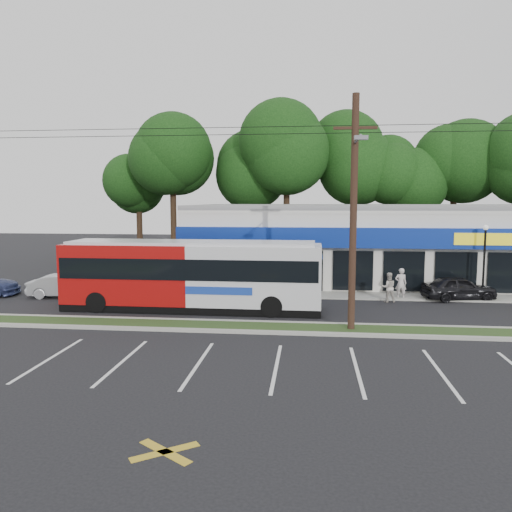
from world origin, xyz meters
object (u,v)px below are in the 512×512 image
Objects in this scene: car_dark at (459,288)px; pedestrian_b at (388,287)px; metrobus at (192,273)px; car_silver at (65,286)px; utility_pole at (350,205)px; lamp_post at (484,253)px; pedestrian_a at (401,284)px.

car_dark is 2.46× the size of pedestrian_b.
car_silver is (-8.19, 2.44, -1.22)m from metrobus.
utility_pole is at bearing -120.33° from car_silver.
utility_pole is 12.37× the size of car_silver.
car_dark is at bearing -170.94° from pedestrian_b.
lamp_post is at bearing -89.59° from car_dark.
metrobus is 7.43× the size of pedestrian_a.
metrobus is at bearing -164.78° from lamp_post.
pedestrian_a reaches higher than car_dark.
lamp_post is at bearing -95.09° from car_silver.
pedestrian_b is (10.36, 2.99, -1.06)m from metrobus.
utility_pole reaches higher than pedestrian_b.
utility_pole reaches higher than pedestrian_a.
pedestrian_b is (-4.04, -1.01, 0.13)m from car_dark.
utility_pole reaches higher than metrobus.
metrobus reaches higher than pedestrian_b.
lamp_post is 1.05× the size of car_silver.
utility_pole reaches higher than car_dark.
metrobus reaches higher than car_dark.
car_silver is (-24.00, -1.86, -2.00)m from lamp_post.
pedestrian_a is at bearing 78.35° from car_dark.
car_silver is at bearing -3.34° from pedestrian_b.
metrobus reaches higher than pedestrian_a.
car_silver is at bearing 5.49° from pedestrian_a.
metrobus is 3.28× the size of car_silver.
utility_pole is 28.04× the size of pedestrian_a.
pedestrian_a is (-4.60, -0.30, -1.78)m from lamp_post.
pedestrian_b is (-0.84, -1.01, -0.06)m from pedestrian_a.
pedestrian_a reaches higher than car_silver.
metrobus is at bearing 20.54° from pedestrian_a.
lamp_post is 1.04× the size of car_dark.
pedestrian_a is 1.32m from pedestrian_b.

